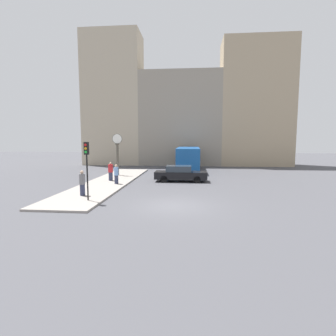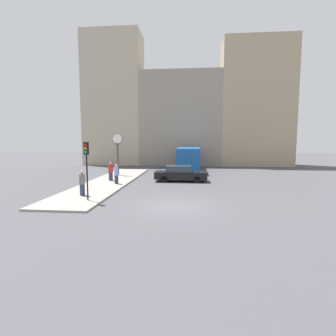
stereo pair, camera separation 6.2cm
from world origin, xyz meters
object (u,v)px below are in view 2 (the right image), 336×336
bus_distant (189,158)px  pedestrian_grey_jacket (82,183)px  traffic_light_near (87,159)px  pedestrian_blue_stripe (116,174)px  sedan_car (180,174)px  street_clock (118,153)px  pedestrian_red_top (111,172)px

bus_distant → pedestrian_grey_jacket: (-6.76, -15.39, -0.66)m
traffic_light_near → pedestrian_blue_stripe: (0.03, 5.96, -1.74)m
sedan_car → bus_distant: (0.61, 8.24, 0.89)m
street_clock → pedestrian_blue_stripe: bearing=-75.3°
pedestrian_red_top → pedestrian_blue_stripe: bearing=-58.6°
pedestrian_grey_jacket → pedestrian_red_top: bearing=90.8°
pedestrian_grey_jacket → street_clock: bearing=92.6°
pedestrian_blue_stripe → pedestrian_grey_jacket: pedestrian_grey_jacket is taller
sedan_car → pedestrian_grey_jacket: 9.44m
sedan_car → bus_distant: size_ratio=0.56×
pedestrian_red_top → pedestrian_grey_jacket: bearing=-89.2°
sedan_car → bus_distant: 8.31m
sedan_car → pedestrian_blue_stripe: pedestrian_blue_stripe is taller
street_clock → pedestrian_red_top: size_ratio=2.57×
bus_distant → pedestrian_red_top: bearing=-127.0°
street_clock → pedestrian_red_top: street_clock is taller
sedan_car → pedestrian_blue_stripe: size_ratio=2.90×
bus_distant → pedestrian_red_top: size_ratio=5.09×
pedestrian_red_top → bus_distant: bearing=53.0°
pedestrian_red_top → sedan_car: bearing=7.6°
street_clock → pedestrian_grey_jacket: (0.45, -9.91, -1.51)m
pedestrian_grey_jacket → traffic_light_near: bearing=-55.3°
pedestrian_red_top → pedestrian_blue_stripe: pedestrian_red_top is taller
sedan_car → street_clock: (-6.60, 2.75, 1.74)m
bus_distant → street_clock: (-7.21, -5.49, 0.85)m
street_clock → pedestrian_red_top: (0.37, -3.59, -1.52)m
street_clock → pedestrian_red_top: 3.91m
traffic_light_near → bus_distant: bearing=70.6°
sedan_car → street_clock: street_clock is taller
pedestrian_red_top → pedestrian_grey_jacket: (0.08, -6.32, 0.01)m
bus_distant → traffic_light_near: 17.72m
traffic_light_near → street_clock: street_clock is taller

